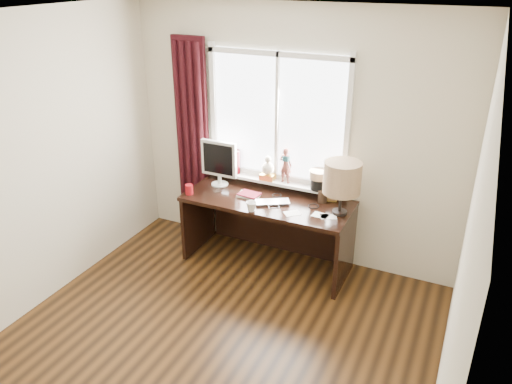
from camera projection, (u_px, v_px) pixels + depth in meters
The scene contains 18 objects.
floor at pixel (195, 368), 3.94m from camera, with size 3.50×4.00×0.00m, color #4C2D11.
ceiling at pixel (171, 22), 2.85m from camera, with size 3.50×4.00×0.00m, color white.
wall_back at pixel (292, 138), 5.04m from camera, with size 3.50×2.60×0.00m, color beige.
wall_left at pixel (3, 180), 4.07m from camera, with size 4.00×2.60×0.00m, color beige.
wall_right at pixel (457, 287), 2.72m from camera, with size 4.00×2.60×0.00m, color beige.
laptop at pixel (273, 202), 4.92m from camera, with size 0.34×0.22×0.03m, color silver.
mug at pixel (251, 206), 4.75m from camera, with size 0.10×0.10×0.10m, color white.
red_cup at pixel (189, 189), 5.10m from camera, with size 0.08×0.08×0.10m, color maroon.
window at pixel (278, 137), 5.05m from camera, with size 1.52×0.22×1.40m.
curtain at pixel (192, 142), 5.48m from camera, with size 0.38×0.09×2.25m.
desk at pixel (271, 217), 5.19m from camera, with size 1.70×0.70×0.75m.
monitor at pixel (219, 161), 5.22m from camera, with size 0.40×0.18×0.49m.
notebook_stack at pixel (249, 195), 5.07m from camera, with size 0.24×0.18×0.03m.
brush_holder at pixel (323, 196), 4.93m from camera, with size 0.09×0.09×0.25m.
icon_frame at pixel (332, 196), 4.93m from camera, with size 0.10×0.04×0.13m.
table_lamp at pixel (342, 178), 4.57m from camera, with size 0.35×0.35×0.52m.
loose_papers at pixel (314, 215), 4.69m from camera, with size 0.52×0.25×0.00m.
desk_cables at pixel (289, 202), 4.94m from camera, with size 0.56×0.31×0.01m.
Camera 1 is at (1.71, -2.51, 2.91)m, focal length 35.00 mm.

